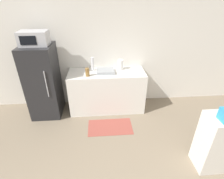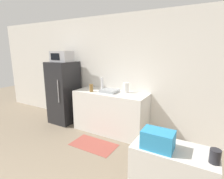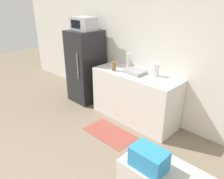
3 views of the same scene
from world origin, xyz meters
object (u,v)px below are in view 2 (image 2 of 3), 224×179
Objects in this scene: bottle_short at (91,88)px; jar at (215,156)px; microwave at (62,56)px; basket at (158,140)px; refrigerator at (64,92)px; bottle_tall at (102,84)px; paper_towel_roll at (126,88)px.

bottle_short is 2.87m from jar.
microwave is 3.40m from basket.
refrigerator is 3.00× the size of microwave.
bottle_tall is 1.05× the size of basket.
microwave is 4.53× the size of jar.
microwave is at bearing -169.64° from bottle_tall.
refrigerator is at bearing -169.70° from bottle_tall.
microwave reaches higher than refrigerator.
bottle_short is at bearing 140.14° from basket.
paper_towel_roll reaches higher than bottle_short.
refrigerator reaches higher than bottle_short.
basket is 2.27m from paper_towel_roll.
bottle_tall is at bearing 10.30° from refrigerator.
microwave reaches higher than paper_towel_roll.
refrigerator is 13.59× the size of jar.
paper_towel_roll is (1.65, 0.21, -0.65)m from microwave.
bottle_short is (0.94, -0.09, -0.67)m from microwave.
microwave is at bearing -110.88° from refrigerator.
refrigerator is 3.35m from basket.
paper_towel_roll reaches higher than basket.
bottle_short is 0.61× the size of basket.
bottle_short is at bearing -157.07° from paper_towel_roll.
jar is 0.52× the size of paper_towel_roll.
basket reaches higher than bottle_short.
basket is (2.87, -1.71, 0.26)m from refrigerator.
bottle_short is (0.94, -0.10, 0.23)m from refrigerator.
bottle_tall is at bearing 70.48° from bottle_short.
microwave is (-0.00, -0.00, 0.90)m from refrigerator.
basket is (2.87, -1.71, -0.64)m from microwave.
microwave is 1.76× the size of bottle_tall.
refrigerator reaches higher than jar.
refrigerator is 1.68m from paper_towel_roll.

